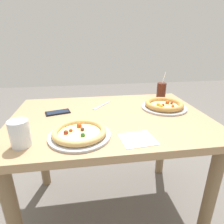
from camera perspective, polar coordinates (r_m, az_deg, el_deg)
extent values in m
plane|color=#66605B|center=(1.62, -0.52, -26.48)|extent=(8.00, 8.00, 0.00)
cube|color=tan|center=(1.18, -0.63, -2.12)|extent=(1.20, 0.85, 0.04)
cylinder|color=#826748|center=(1.18, -26.94, -27.50)|extent=(0.07, 0.07, 0.71)
cylinder|color=#826748|center=(1.31, 27.06, -21.99)|extent=(0.07, 0.07, 0.71)
cylinder|color=#826748|center=(1.69, -20.24, -10.09)|extent=(0.07, 0.07, 0.71)
cylinder|color=#826748|center=(1.78, 14.71, -7.74)|extent=(0.07, 0.07, 0.71)
cylinder|color=#B7B7BC|center=(0.95, -9.61, -6.92)|extent=(0.30, 0.30, 0.01)
cylinder|color=#EFD68C|center=(0.95, -9.65, -6.33)|extent=(0.21, 0.21, 0.01)
torus|color=tan|center=(0.94, -9.68, -5.84)|extent=(0.26, 0.26, 0.03)
sphere|color=#2D6623|center=(0.91, -8.69, -6.78)|extent=(0.02, 0.02, 0.02)
sphere|color=#BF4C19|center=(0.96, -12.18, -5.37)|extent=(0.02, 0.02, 0.02)
sphere|color=maroon|center=(0.94, -13.59, -5.94)|extent=(0.02, 0.02, 0.02)
sphere|color=#BF4C19|center=(1.00, -9.74, -4.03)|extent=(0.03, 0.03, 0.03)
sphere|color=brown|center=(0.96, -8.83, -5.14)|extent=(0.02, 0.02, 0.02)
cylinder|color=#B7B7BC|center=(1.35, 15.20, 1.36)|extent=(0.30, 0.30, 0.01)
cylinder|color=#E5CC7F|center=(1.35, 15.24, 1.79)|extent=(0.19, 0.19, 0.01)
torus|color=#C68C47|center=(1.35, 15.29, 2.25)|extent=(0.26, 0.26, 0.03)
sphere|color=maroon|center=(1.33, 14.98, 2.05)|extent=(0.02, 0.02, 0.02)
sphere|color=#BF4C19|center=(1.33, 17.70, 1.68)|extent=(0.02, 0.02, 0.02)
sphere|color=gold|center=(1.30, 14.44, 1.72)|extent=(0.03, 0.03, 0.03)
sphere|color=#BF4C19|center=(1.38, 16.18, 2.72)|extent=(0.03, 0.03, 0.03)
sphere|color=#BF4C19|center=(1.38, 16.27, 2.65)|extent=(0.02, 0.02, 0.02)
sphere|color=maroon|center=(1.38, 17.32, 2.51)|extent=(0.02, 0.02, 0.02)
sphere|color=gold|center=(1.33, 13.61, 2.23)|extent=(0.03, 0.03, 0.03)
cylinder|color=#4C1E14|center=(1.58, 14.49, 6.31)|extent=(0.07, 0.07, 0.12)
cylinder|color=white|center=(1.57, 15.18, 9.64)|extent=(0.03, 0.01, 0.10)
cylinder|color=silver|center=(0.93, -25.80, -5.79)|extent=(0.09, 0.09, 0.12)
cube|color=white|center=(0.93, -25.64, -3.44)|extent=(0.03, 0.03, 0.02)
cube|color=white|center=(0.91, -26.64, -4.47)|extent=(0.04, 0.04, 0.03)
cube|color=white|center=(0.93, 7.64, -8.04)|extent=(0.17, 0.16, 0.00)
cube|color=silver|center=(1.38, -2.44, 2.29)|extent=(0.11, 0.13, 0.00)
cube|color=silver|center=(1.30, -4.88, 1.04)|extent=(0.05, 0.05, 0.00)
cube|color=black|center=(1.27, -15.86, -0.11)|extent=(0.16, 0.11, 0.01)
cube|color=#192338|center=(1.27, -15.88, 0.08)|extent=(0.14, 0.10, 0.00)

